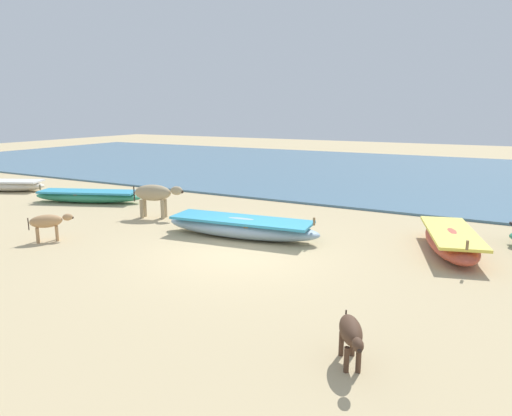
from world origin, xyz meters
TOP-DOWN VIEW (x-y plane):
  - ground at (0.00, 0.00)m, footprint 80.00×80.00m
  - sea_water at (0.00, 16.06)m, footprint 60.00×20.00m
  - fishing_boat_1 at (-0.61, 1.23)m, footprint 4.46×1.54m
  - fishing_boat_3 at (-12.83, 2.73)m, footprint 3.17×2.11m
  - fishing_boat_4 at (-7.97, 2.61)m, footprint 4.13×2.34m
  - fishing_boat_5 at (4.51, 2.52)m, footprint 1.95×3.52m
  - cow_adult_dun at (-4.16, 1.90)m, footprint 1.60×0.87m
  - calf_near_dark at (3.80, -3.48)m, footprint 0.62×0.95m
  - calf_far_tan at (-4.88, -1.46)m, footprint 0.84×0.97m

SIDE VIEW (x-z plane):
  - ground at x=0.00m, z-range 0.00..0.00m
  - sea_water at x=0.00m, z-range 0.00..0.08m
  - fishing_boat_4 at x=-7.97m, z-range -0.08..0.56m
  - fishing_boat_3 at x=-12.83m, z-range -0.08..0.58m
  - fishing_boat_1 at x=-0.61m, z-range -0.08..0.65m
  - fishing_boat_5 at x=4.51m, z-range -0.08..0.65m
  - calf_near_dark at x=3.80m, z-range 0.14..0.79m
  - calf_far_tan at x=-4.88m, z-range 0.16..0.87m
  - cow_adult_dun at x=-4.16m, z-range 0.23..1.30m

